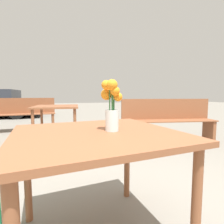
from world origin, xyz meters
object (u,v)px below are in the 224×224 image
flower_vase (112,106)px  table_back (57,111)px  bench_far (15,113)px  table_front (97,147)px  bench_middle (167,119)px

flower_vase → table_back: 2.49m
flower_vase → bench_far: (-1.36, 3.95, -0.38)m
table_front → bench_middle: bench_middle is taller
table_front → table_back: bearing=95.7°
flower_vase → bench_far: flower_vase is taller
table_front → flower_vase: bearing=-5.8°
table_front → flower_vase: size_ratio=3.31×
table_front → bench_middle: 2.61m
table_front → table_back: size_ratio=1.06×
flower_vase → table_back: size_ratio=0.32×
table_front → bench_middle: bearing=46.2°
table_front → flower_vase: flower_vase is taller
flower_vase → bench_middle: (1.71, 1.89, -0.39)m
table_front → table_back: (-0.25, 2.44, 0.00)m
table_back → bench_middle: bearing=-15.3°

